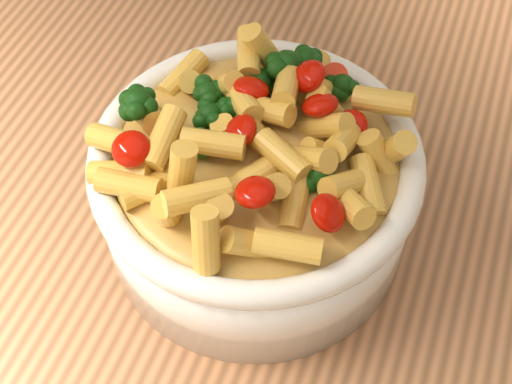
% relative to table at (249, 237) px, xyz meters
% --- Properties ---
extents(table, '(1.20, 0.80, 0.90)m').
position_rel_table_xyz_m(table, '(0.00, 0.00, 0.00)').
color(table, tan).
rests_on(table, ground).
extents(serving_bowl, '(0.24, 0.24, 0.10)m').
position_rel_table_xyz_m(serving_bowl, '(0.03, -0.05, 0.15)').
color(serving_bowl, white).
rests_on(serving_bowl, table).
extents(pasta_salad, '(0.19, 0.19, 0.04)m').
position_rel_table_xyz_m(pasta_salad, '(0.03, -0.05, 0.22)').
color(pasta_salad, '#F5B94D').
rests_on(pasta_salad, serving_bowl).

